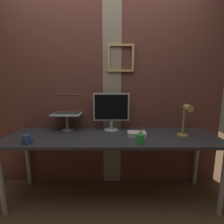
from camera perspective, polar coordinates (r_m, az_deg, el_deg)
ground_plane at (r=2.33m, az=-3.42°, el=-25.68°), size 6.00×6.00×0.00m
brick_wall_back at (r=2.27m, az=-3.16°, el=8.05°), size 3.04×0.16×2.55m
desk at (r=1.99m, az=0.00°, el=-9.51°), size 2.33×0.68×0.76m
monitor at (r=2.11m, az=-0.27°, el=1.05°), size 0.43×0.18×0.46m
laptop_stand at (r=2.21m, az=-14.47°, el=-2.42°), size 0.28×0.22×0.20m
laptop at (r=2.26m, az=-14.15°, el=1.20°), size 0.35×0.31×0.24m
desk_lamp at (r=2.01m, az=22.89°, el=-1.53°), size 0.12×0.20×0.36m
pen_cup at (r=1.74m, az=9.02°, el=-8.60°), size 0.08×0.08×0.16m
coffee_mug at (r=1.91m, az=-25.98°, el=-7.99°), size 0.11×0.08×0.09m
paper_clutter_stack at (r=1.98m, az=8.01°, el=-7.03°), size 0.20×0.15×0.04m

